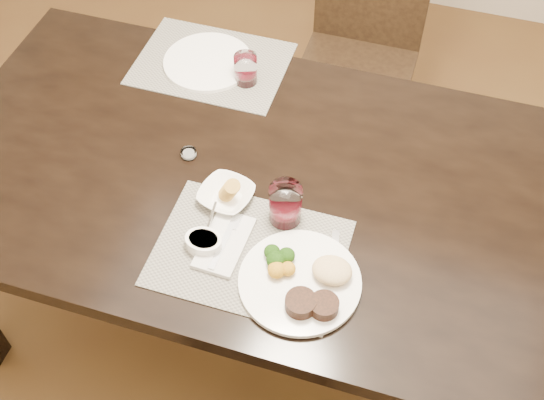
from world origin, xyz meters
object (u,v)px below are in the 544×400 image
(dinner_plate, at_px, (305,282))
(steak_knife, at_px, (325,282))
(chair_far, at_px, (362,44))
(cracker_bowl, at_px, (226,195))
(far_plate, at_px, (208,62))
(wine_glass_near, at_px, (285,205))

(dinner_plate, xyz_separation_m, steak_knife, (0.04, 0.02, -0.01))
(chair_far, xyz_separation_m, cracker_bowl, (-0.15, -1.04, 0.27))
(dinner_plate, relative_size, steak_knife, 1.24)
(chair_far, xyz_separation_m, far_plate, (-0.39, -0.55, 0.26))
(cracker_bowl, distance_m, wine_glass_near, 0.17)
(wine_glass_near, height_order, far_plate, wine_glass_near)
(dinner_plate, bearing_deg, cracker_bowl, 127.27)
(cracker_bowl, height_order, wine_glass_near, wine_glass_near)
(dinner_plate, height_order, cracker_bowl, cracker_bowl)
(dinner_plate, height_order, wine_glass_near, wine_glass_near)
(cracker_bowl, bearing_deg, steak_knife, -28.68)
(chair_far, relative_size, far_plate, 3.28)
(steak_knife, distance_m, far_plate, 0.86)
(dinner_plate, distance_m, steak_knife, 0.05)
(steak_knife, bearing_deg, chair_far, 86.98)
(cracker_bowl, relative_size, wine_glass_near, 1.41)
(cracker_bowl, bearing_deg, wine_glass_near, -4.17)
(dinner_plate, bearing_deg, far_plate, 109.42)
(dinner_plate, bearing_deg, steak_knife, 8.89)
(cracker_bowl, xyz_separation_m, wine_glass_near, (0.16, -0.01, 0.03))
(chair_far, distance_m, wine_glass_near, 1.09)
(chair_far, bearing_deg, wine_glass_near, -89.52)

